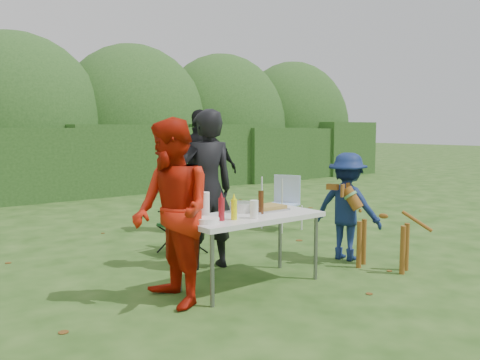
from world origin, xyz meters
TOP-DOWN VIEW (x-y plane):
  - ground at (0.00, 0.00)m, footprint 80.00×80.00m
  - hedge_row at (0.00, 8.00)m, footprint 22.00×1.40m
  - shrub_backdrop at (0.00, 9.60)m, footprint 20.00×2.60m
  - folding_table at (-0.27, 0.15)m, footprint 1.50×0.70m
  - person_cook at (-0.25, 0.98)m, footprint 0.75×0.57m
  - person_red_jacket at (-1.20, 0.16)m, footprint 0.74×0.90m
  - person_black_puffy at (0.89, 2.74)m, footprint 1.21×0.84m
  - child at (1.34, 0.22)m, footprint 0.70×0.95m
  - dog at (1.31, -0.33)m, footprint 0.72×1.07m
  - camping_chair at (-0.11, 1.73)m, footprint 0.60×0.60m
  - lawn_chair at (1.96, 2.06)m, footprint 0.67×0.67m
  - food_tray at (0.03, 0.25)m, footprint 0.45×0.30m
  - focaccia_bread at (0.03, 0.25)m, footprint 0.40×0.26m
  - mustard_bottle at (-0.57, 0.04)m, footprint 0.06×0.06m
  - ketchup_bottle at (-0.70, 0.07)m, footprint 0.06×0.06m
  - beer_bottle at (-0.15, 0.13)m, footprint 0.06×0.06m
  - paper_towel_roll at (-0.77, 0.27)m, footprint 0.12×0.12m
  - cup_stack at (-0.37, -0.03)m, footprint 0.08×0.08m
  - pasta_bowl at (-0.22, 0.36)m, footprint 0.26×0.26m
  - plate_stack at (-0.88, 0.06)m, footprint 0.24×0.24m

SIDE VIEW (x-z plane):
  - ground at x=0.00m, z-range 0.00..0.00m
  - lawn_chair at x=1.96m, z-range 0.00..0.86m
  - camping_chair at x=-0.11m, z-range 0.00..0.87m
  - dog at x=1.31m, z-range 0.00..0.94m
  - child at x=1.34m, z-range 0.00..1.32m
  - folding_table at x=-0.27m, z-range 0.32..1.06m
  - food_tray at x=0.03m, z-range 0.74..0.76m
  - plate_stack at x=-0.88m, z-range 0.74..0.79m
  - focaccia_bread at x=0.03m, z-range 0.76..0.80m
  - pasta_bowl at x=-0.22m, z-range 0.74..0.84m
  - cup_stack at x=-0.37m, z-range 0.74..0.92m
  - mustard_bottle at x=-0.57m, z-range 0.74..0.94m
  - hedge_row at x=0.00m, z-range 0.00..1.70m
  - ketchup_bottle at x=-0.70m, z-range 0.74..0.96m
  - beer_bottle at x=-0.15m, z-range 0.74..0.98m
  - person_red_jacket at x=-1.20m, z-range 0.00..1.73m
  - paper_towel_roll at x=-0.77m, z-range 0.74..1.00m
  - person_cook at x=-0.25m, z-range 0.00..1.84m
  - person_black_puffy at x=0.89m, z-range 0.00..1.90m
  - shrub_backdrop at x=0.00m, z-range 0.00..3.20m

